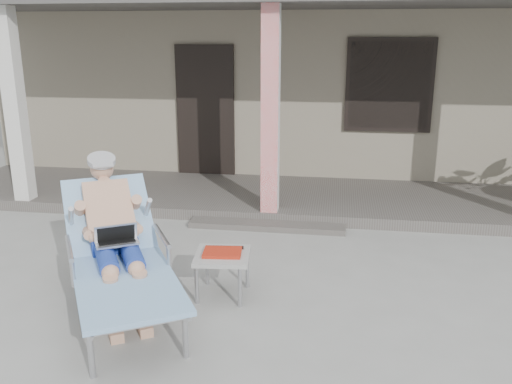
# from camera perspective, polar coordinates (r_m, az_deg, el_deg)

# --- Properties ---
(ground) EXTENTS (60.00, 60.00, 0.00)m
(ground) POSITION_cam_1_polar(r_m,az_deg,el_deg) (5.30, -1.57, -10.66)
(ground) COLOR #9E9E99
(ground) RESTS_ON ground
(house) EXTENTS (10.40, 5.40, 3.30)m
(house) POSITION_cam_1_polar(r_m,az_deg,el_deg) (11.20, 4.42, 12.44)
(house) COLOR gray
(house) RESTS_ON ground
(porch_deck) EXTENTS (10.00, 2.00, 0.15)m
(porch_deck) POSITION_cam_1_polar(r_m,az_deg,el_deg) (8.04, 2.23, -0.57)
(porch_deck) COLOR #605B56
(porch_deck) RESTS_ON ground
(porch_overhang) EXTENTS (10.00, 2.30, 2.85)m
(porch_overhang) POSITION_cam_1_polar(r_m,az_deg,el_deg) (7.65, 2.41, 19.16)
(porch_overhang) COLOR silver
(porch_overhang) RESTS_ON porch_deck
(porch_step) EXTENTS (2.00, 0.30, 0.07)m
(porch_step) POSITION_cam_1_polar(r_m,az_deg,el_deg) (6.96, 1.14, -3.56)
(porch_step) COLOR #605B56
(porch_step) RESTS_ON ground
(lounger) EXTENTS (1.72, 2.16, 1.38)m
(lounger) POSITION_cam_1_polar(r_m,az_deg,el_deg) (4.92, -14.70, -2.63)
(lounger) COLOR #B7B7BC
(lounger) RESTS_ON ground
(side_table) EXTENTS (0.55, 0.55, 0.45)m
(side_table) POSITION_cam_1_polar(r_m,az_deg,el_deg) (5.12, -3.55, -6.93)
(side_table) COLOR #A4A49F
(side_table) RESTS_ON ground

